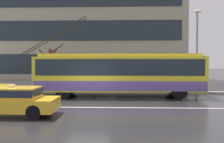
{
  "coord_description": "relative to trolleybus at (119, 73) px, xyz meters",
  "views": [
    {
      "loc": [
        1.96,
        -14.16,
        2.38
      ],
      "look_at": [
        1.26,
        3.98,
        1.69
      ],
      "focal_mm": 40.16,
      "sensor_mm": 36.0,
      "label": 1
    }
  ],
  "objects": [
    {
      "name": "pedestrian_at_shelter",
      "position": [
        0.7,
        2.42,
        -0.49
      ],
      "size": [
        0.45,
        0.45,
        1.66
      ],
      "color": "#22242F",
      "rests_on": "sidewalk_slab"
    },
    {
      "name": "bus_shelter",
      "position": [
        -2.08,
        3.53,
        0.38
      ],
      "size": [
        3.63,
        1.67,
        2.47
      ],
      "color": "gray",
      "rests_on": "sidewalk_slab"
    },
    {
      "name": "pedestrian_walking_past",
      "position": [
        4.48,
        3.78,
        0.09
      ],
      "size": [
        1.26,
        1.26,
        1.92
      ],
      "color": "#59554C",
      "rests_on": "sidewalk_slab"
    },
    {
      "name": "ground_plane",
      "position": [
        -1.81,
        -3.07,
        -1.61
      ],
      "size": [
        160.0,
        160.0,
        0.0
      ],
      "primitive_type": "plane",
      "color": "#262429"
    },
    {
      "name": "street_tree_bare",
      "position": [
        -6.07,
        4.39,
        0.54
      ],
      "size": [
        2.25,
        1.28,
        3.83
      ],
      "color": "brown",
      "rests_on": "sidewalk_slab"
    },
    {
      "name": "pedestrian_waiting_by_pole",
      "position": [
        -2.1,
        2.78,
        -0.53
      ],
      "size": [
        0.5,
        0.5,
        1.61
      ],
      "color": "navy",
      "rests_on": "sidewalk_slab"
    },
    {
      "name": "trolleybus",
      "position": [
        0.0,
        0.0,
        0.0
      ],
      "size": [
        12.35,
        2.58,
        5.49
      ],
      "color": "yellow",
      "rests_on": "ground_plane"
    },
    {
      "name": "street_lamp",
      "position": [
        6.01,
        2.54,
        2.28
      ],
      "size": [
        0.6,
        0.32,
        6.29
      ],
      "color": "gray",
      "rests_on": "sidewalk_slab"
    },
    {
      "name": "taxi_oncoming_near",
      "position": [
        -4.81,
        -6.41,
        -0.91
      ],
      "size": [
        4.31,
        1.75,
        1.39
      ],
      "color": "yellow",
      "rests_on": "ground_plane"
    },
    {
      "name": "lane_centre_line",
      "position": [
        -1.81,
        -4.27,
        -1.61
      ],
      "size": [
        72.0,
        0.14,
        0.01
      ],
      "primitive_type": "cube",
      "color": "silver",
      "rests_on": "ground_plane"
    },
    {
      "name": "pedestrian_approaching_curb",
      "position": [
        -3.68,
        3.89,
        0.13
      ],
      "size": [
        1.24,
        1.24,
        1.97
      ],
      "color": "#4F3F44",
      "rests_on": "sidewalk_slab"
    },
    {
      "name": "sidewalk_slab",
      "position": [
        -1.81,
        6.6,
        -1.54
      ],
      "size": [
        80.0,
        10.0,
        0.14
      ],
      "primitive_type": "cube",
      "color": "gray",
      "rests_on": "ground_plane"
    }
  ]
}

